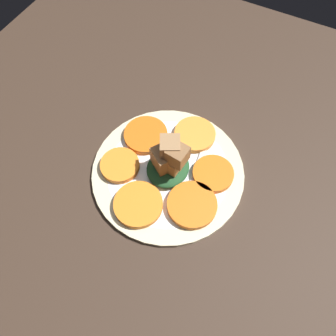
{
  "coord_description": "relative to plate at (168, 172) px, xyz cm",
  "views": [
    {
      "loc": [
        -27.97,
        -14.46,
        61.63
      ],
      "look_at": [
        0.0,
        0.0,
        4.1
      ],
      "focal_mm": 35.0,
      "sensor_mm": 36.0,
      "label": 1
    }
  ],
  "objects": [
    {
      "name": "carrot_slice_1",
      "position": [
        -3.74,
        9.05,
        1.21
      ],
      "size": [
        7.95,
        7.95,
        1.26
      ],
      "primitive_type": "cylinder",
      "color": "orange",
      "rests_on": "plate"
    },
    {
      "name": "center_pile",
      "position": [
        0.02,
        -0.15,
        4.33
      ],
      "size": [
        9.31,
        8.38,
        9.6
      ],
      "color": "#1E4723",
      "rests_on": "plate"
    },
    {
      "name": "carrot_slice_0",
      "position": [
        5.13,
        8.0,
        1.21
      ],
      "size": [
        9.32,
        9.32,
        1.26
      ],
      "primitive_type": "cylinder",
      "color": "#D76215",
      "rests_on": "plate"
    },
    {
      "name": "carrot_slice_4",
      "position": [
        3.15,
        -8.52,
        1.21
      ],
      "size": [
        8.25,
        8.25,
        1.26
      ],
      "primitive_type": "cylinder",
      "color": "orange",
      "rests_on": "plate"
    },
    {
      "name": "carrot_slice_5",
      "position": [
        10.07,
        -1.24,
        1.21
      ],
      "size": [
        8.81,
        8.81,
        1.26
      ],
      "primitive_type": "cylinder",
      "color": "orange",
      "rests_on": "plate"
    },
    {
      "name": "table_slab",
      "position": [
        0.0,
        0.0,
        -1.52
      ],
      "size": [
        120.0,
        120.0,
        2.0
      ],
      "primitive_type": "cube",
      "color": "#38281E",
      "rests_on": "ground"
    },
    {
      "name": "fork",
      "position": [
        -0.75,
        -5.71,
        0.78
      ],
      "size": [
        17.48,
        4.2,
        0.4
      ],
      "rotation": [
        0.0,
        0.0,
        0.15
      ],
      "color": "silver",
      "rests_on": "plate"
    },
    {
      "name": "carrot_slice_3",
      "position": [
        -4.81,
        -7.62,
        1.21
      ],
      "size": [
        9.62,
        9.62,
        1.26
      ],
      "primitive_type": "cylinder",
      "color": "orange",
      "rests_on": "plate"
    },
    {
      "name": "plate",
      "position": [
        0.0,
        0.0,
        0.0
      ],
      "size": [
        30.99,
        30.99,
        1.05
      ],
      "color": "beige",
      "rests_on": "table_slab"
    },
    {
      "name": "carrot_slice_2",
      "position": [
        -9.42,
        1.51,
        1.21
      ],
      "size": [
        9.43,
        9.43,
        1.26
      ],
      "primitive_type": "cylinder",
      "color": "orange",
      "rests_on": "plate"
    }
  ]
}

